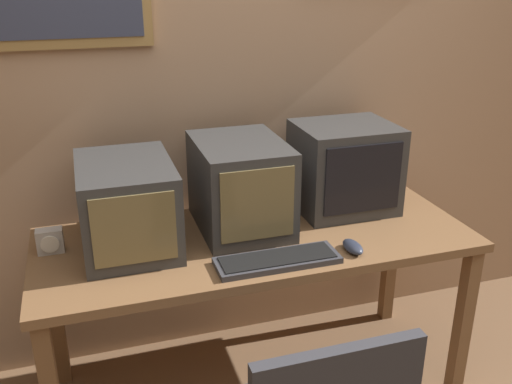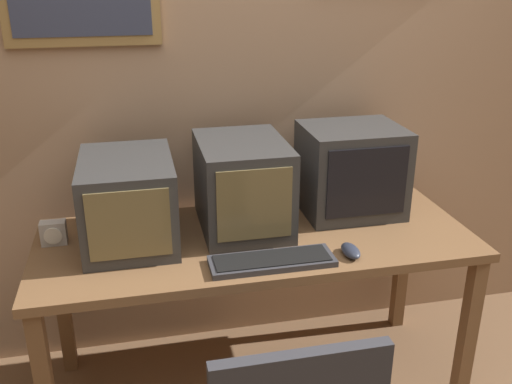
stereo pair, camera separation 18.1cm
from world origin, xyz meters
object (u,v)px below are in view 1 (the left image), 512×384
Objects in this scene: keyboard_main at (278,260)px; monitor_left at (127,205)px; mouse_near_keyboard at (353,247)px; monitor_right at (344,167)px; desk_clock at (50,241)px; monitor_center at (240,185)px.

monitor_left is at bearing 147.60° from keyboard_main.
monitor_right is at bearing 69.92° from mouse_near_keyboard.
monitor_left is 0.93m from monitor_right.
keyboard_main is 0.85m from desk_clock.
monitor_left reaches higher than keyboard_main.
mouse_near_keyboard is at bearing -110.08° from monitor_right.
desk_clock reaches higher than mouse_near_keyboard.
mouse_near_keyboard is at bearing 0.16° from keyboard_main.
mouse_near_keyboard is 1.13m from desk_clock.
monitor_center is 0.75m from desk_clock.
mouse_near_keyboard is 1.25× the size of desk_clock.
monitor_left is 1.05× the size of monitor_center.
monitor_center is 0.51m from mouse_near_keyboard.
monitor_left is 5.07× the size of desk_clock.
monitor_center is at bearing -173.99° from monitor_right.
desk_clock is at bearing 162.75° from mouse_near_keyboard.
monitor_center is at bearing 96.53° from keyboard_main.
monitor_right reaches higher than desk_clock.
keyboard_main is 4.71× the size of desk_clock.
monitor_center reaches higher than keyboard_main.
mouse_near_keyboard is (0.34, -0.34, -0.16)m from monitor_center.
mouse_near_keyboard is (0.79, -0.31, -0.15)m from monitor_left.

